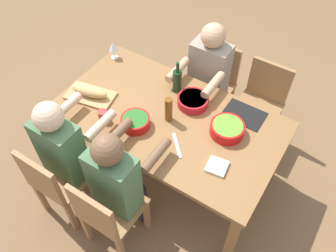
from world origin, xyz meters
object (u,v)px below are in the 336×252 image
(bread_loaf, at_px, (89,91))
(napkin_stack, at_px, (217,166))
(diner_near_center, at_px, (118,179))
(wine_bottle, at_px, (177,80))
(diner_near_left, at_px, (66,148))
(beer_bottle, at_px, (169,109))
(diner_far_center, at_px, (207,75))
(chair_near_left, at_px, (56,181))
(chair_far_center, at_px, (214,81))
(dining_table, at_px, (168,123))
(serving_bowl_pasta, at_px, (193,101))
(chair_near_center, at_px, (106,213))
(cup_near_left, at_px, (103,116))
(chair_far_right, at_px, (261,101))
(cutting_board, at_px, (90,95))
(serving_bowl_salad, at_px, (227,128))
(serving_bowl_greens, at_px, (135,121))
(wine_glass, at_px, (113,47))

(bread_loaf, relative_size, napkin_stack, 2.29)
(diner_near_center, height_order, wine_bottle, diner_near_center)
(napkin_stack, bearing_deg, diner_near_left, -157.43)
(beer_bottle, bearing_deg, wine_bottle, 110.42)
(diner_far_center, distance_m, chair_near_left, 1.57)
(diner_near_center, relative_size, chair_far_center, 1.41)
(wine_bottle, bearing_deg, chair_far_center, 78.95)
(dining_table, bearing_deg, serving_bowl_pasta, 67.56)
(chair_near_center, distance_m, napkin_stack, 0.87)
(chair_near_left, height_order, cup_near_left, chair_near_left)
(chair_far_right, distance_m, cutting_board, 1.55)
(dining_table, relative_size, bread_loaf, 5.63)
(chair_far_center, xyz_separation_m, bread_loaf, (-0.67, -0.98, 0.32))
(chair_near_center, bearing_deg, chair_far_right, 73.36)
(serving_bowl_pasta, bearing_deg, diner_far_center, 102.53)
(serving_bowl_salad, xyz_separation_m, wine_bottle, (-0.56, 0.19, 0.06))
(beer_bottle, bearing_deg, dining_table, 135.02)
(chair_far_right, bearing_deg, diner_far_center, -159.67)
(dining_table, xyz_separation_m, bread_loaf, (-0.67, -0.16, 0.14))
(dining_table, xyz_separation_m, chair_far_center, (0.00, 0.83, -0.18))
(chair_far_right, distance_m, diner_far_center, 0.57)
(chair_far_right, distance_m, wine_bottle, 0.88)
(diner_far_center, relative_size, cup_near_left, 12.57)
(chair_near_center, bearing_deg, serving_bowl_pasta, 84.95)
(chair_near_left, xyz_separation_m, serving_bowl_salad, (0.96, 0.94, 0.31))
(cutting_board, xyz_separation_m, wine_bottle, (0.56, 0.46, 0.10))
(serving_bowl_greens, xyz_separation_m, cutting_board, (-0.50, 0.05, -0.04))
(napkin_stack, bearing_deg, beer_bottle, 159.57)
(chair_near_left, xyz_separation_m, beer_bottle, (0.51, 0.81, 0.37))
(serving_bowl_greens, relative_size, cup_near_left, 2.33)
(beer_bottle, distance_m, wine_glass, 0.91)
(diner_far_center, xyz_separation_m, beer_bottle, (0.01, -0.66, 0.15))
(diner_near_center, xyz_separation_m, beer_bottle, (0.01, 0.63, 0.15))
(cup_near_left, bearing_deg, napkin_stack, 5.06)
(diner_far_center, distance_m, serving_bowl_pasta, 0.44)
(serving_bowl_salad, distance_m, serving_bowl_greens, 0.70)
(chair_far_center, distance_m, chair_near_left, 1.73)
(chair_near_center, relative_size, wine_glass, 5.12)
(diner_near_left, bearing_deg, cutting_board, 109.26)
(chair_near_center, bearing_deg, cup_near_left, 127.66)
(chair_near_left, height_order, wine_bottle, wine_bottle)
(wine_glass, bearing_deg, chair_far_right, 20.05)
(diner_near_left, distance_m, cup_near_left, 0.37)
(chair_near_left, distance_m, serving_bowl_greens, 0.77)
(chair_near_left, height_order, cutting_board, chair_near_left)
(chair_near_center, relative_size, napkin_stack, 6.07)
(chair_near_left, relative_size, serving_bowl_salad, 3.27)
(serving_bowl_pasta, bearing_deg, beer_bottle, -108.07)
(wine_bottle, relative_size, cup_near_left, 3.04)
(chair_far_center, xyz_separation_m, cutting_board, (-0.67, -0.98, 0.27))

